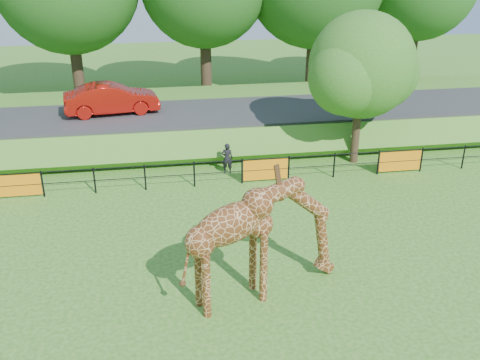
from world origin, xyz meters
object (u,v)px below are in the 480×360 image
Objects in this scene: giraffe at (263,240)px; car_red at (112,99)px; visitor at (227,158)px; tree_east at (363,69)px.

giraffe reaches higher than car_red.
visitor is at bearing -143.87° from car_red.
tree_east is at bearing 39.03° from giraffe.
car_red is at bearing 91.74° from giraffe.
giraffe is 3.55× the size of visitor.
visitor is (0.26, 8.96, -1.05)m from giraffe.
tree_east reaches higher than visitor.
car_red is 12.30m from tree_east.
tree_east is (6.05, 0.40, 3.60)m from visitor.
visitor is 7.05m from tree_east.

